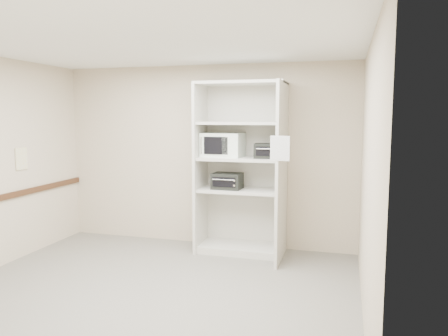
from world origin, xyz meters
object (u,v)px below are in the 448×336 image
(shelving_unit, at_px, (244,174))
(toaster_oven_lower, at_px, (227,181))
(toaster_oven_upper, at_px, (267,151))
(microwave, at_px, (223,145))

(shelving_unit, relative_size, toaster_oven_lower, 5.98)
(shelving_unit, xyz_separation_m, toaster_oven_lower, (-0.23, -0.05, -0.10))
(shelving_unit, distance_m, toaster_oven_upper, 0.48)
(toaster_oven_upper, relative_size, toaster_oven_lower, 0.88)
(microwave, relative_size, toaster_oven_upper, 1.59)
(toaster_oven_upper, bearing_deg, toaster_oven_lower, 176.44)
(toaster_oven_upper, xyz_separation_m, toaster_oven_lower, (-0.57, -0.01, -0.44))
(microwave, xyz_separation_m, toaster_oven_upper, (0.66, -0.09, -0.07))
(toaster_oven_lower, bearing_deg, microwave, 132.99)
(microwave, bearing_deg, toaster_oven_lower, -46.86)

